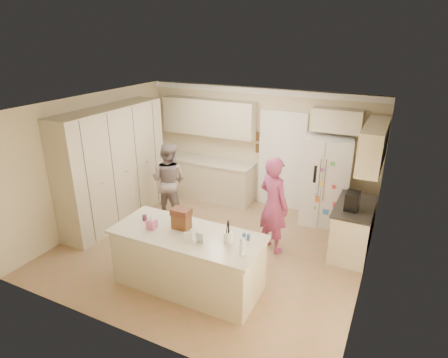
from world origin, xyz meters
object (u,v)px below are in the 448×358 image
at_px(coffee_maker, 352,201).
at_px(teen_boy, 169,181).
at_px(teen_girl, 274,205).
at_px(island_base, 188,261).
at_px(utensil_crock, 228,237).
at_px(refrigerator, 325,181).
at_px(tissue_box, 152,224).
at_px(dollhouse_body, 181,221).

distance_m(coffee_maker, teen_boy, 3.63).
xyz_separation_m(coffee_maker, teen_girl, (-1.25, -0.32, -0.20)).
height_order(teen_boy, teen_girl, teen_girl).
height_order(island_base, teen_girl, teen_girl).
bearing_deg(utensil_crock, refrigerator, 76.28).
xyz_separation_m(coffee_maker, utensil_crock, (-1.40, -1.85, -0.07)).
height_order(refrigerator, teen_boy, refrigerator).
height_order(island_base, tissue_box, tissue_box).
height_order(refrigerator, utensil_crock, refrigerator).
xyz_separation_m(island_base, teen_boy, (-1.57, 1.86, 0.37)).
relative_size(dollhouse_body, teen_boy, 0.16).
relative_size(refrigerator, tissue_box, 12.86).
height_order(coffee_maker, teen_girl, teen_girl).
bearing_deg(teen_boy, tissue_box, 113.43).
relative_size(island_base, dollhouse_body, 8.46).
bearing_deg(refrigerator, coffee_maker, -68.41).
relative_size(island_base, teen_girl, 1.26).
relative_size(coffee_maker, teen_boy, 0.18).
distance_m(island_base, teen_boy, 2.46).
bearing_deg(refrigerator, tissue_box, -130.38).
xyz_separation_m(refrigerator, coffee_maker, (0.67, -1.14, 0.17)).
distance_m(teen_boy, teen_girl, 2.39).
distance_m(utensil_crock, dollhouse_body, 0.80).
distance_m(coffee_maker, teen_girl, 1.31).
relative_size(utensil_crock, teen_boy, 0.09).
xyz_separation_m(utensil_crock, tissue_box, (-1.20, -0.15, -0.00)).
xyz_separation_m(refrigerator, tissue_box, (-1.93, -3.14, 0.10)).
xyz_separation_m(refrigerator, teen_boy, (-2.95, -1.18, -0.09)).
relative_size(refrigerator, teen_girl, 1.03).
distance_m(dollhouse_body, teen_girl, 1.77).
relative_size(tissue_box, dollhouse_body, 0.54).
distance_m(tissue_box, teen_girl, 2.16).
distance_m(island_base, tissue_box, 0.79).
xyz_separation_m(tissue_box, teen_girl, (1.35, 1.68, -0.12)).
xyz_separation_m(island_base, utensil_crock, (0.65, 0.05, 0.56)).
xyz_separation_m(refrigerator, utensil_crock, (-0.73, -2.99, 0.10)).
distance_m(coffee_maker, utensil_crock, 2.32).
height_order(dollhouse_body, teen_boy, teen_boy).
relative_size(refrigerator, dollhouse_body, 6.92).
bearing_deg(coffee_maker, island_base, -137.17).
bearing_deg(utensil_crock, dollhouse_body, 176.42).
bearing_deg(teen_boy, utensil_crock, 136.73).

